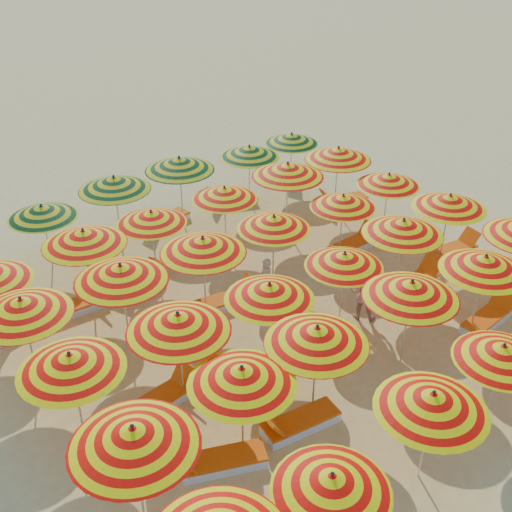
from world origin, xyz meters
The scene contains 48 objects.
ground centered at (0.00, 0.00, 0.00)m, with size 120.00×120.00×0.00m, color #E9C567.
umbrella_1 centered at (-3.58, -6.07, 1.84)m, with size 2.30×2.30×2.10m.
umbrella_2 centered at (-0.98, -5.94, 1.96)m, with size 2.30×2.30×2.23m.
umbrella_3 centered at (1.35, -5.84, 1.84)m, with size 1.99×1.99×2.09m.
umbrella_6 centered at (-5.69, -3.53, 2.11)m, with size 2.86×2.86×2.40m.
umbrella_7 centered at (-3.29, -3.31, 1.98)m, with size 2.35×2.35×2.25m.
umbrella_8 centered at (-1.40, -3.33, 2.04)m, with size 2.78×2.78×2.32m.
umbrella_9 centered at (1.37, -3.43, 2.08)m, with size 2.75×2.75×2.36m.
umbrella_10 centered at (3.72, -3.72, 2.02)m, with size 2.61×2.61×2.30m.
umbrella_12 centered at (-5.69, -0.98, 1.99)m, with size 2.54×2.54×2.27m.
umbrella_13 centered at (-3.43, -1.28, 2.09)m, with size 2.25×2.25×2.37m.
umbrella_14 centered at (-1.08, -1.40, 1.95)m, with size 2.74×2.74×2.22m.
umbrella_15 centered at (1.37, -1.32, 1.85)m, with size 2.62×2.62×2.11m.
umbrella_16 centered at (3.55, -1.30, 2.04)m, with size 2.80×2.80×2.32m.
umbrella_17 centered at (5.85, -1.04, 2.00)m, with size 2.26×2.26×2.27m.
umbrella_18 centered at (-5.79, 1.32, 2.04)m, with size 2.60×2.60×2.32m.
umbrella_19 centered at (-3.47, 1.18, 2.10)m, with size 2.41×2.41×2.38m.
umbrella_20 centered at (-1.21, 1.12, 2.07)m, with size 2.53×2.53×2.36m.
umbrella_21 centered at (1.18, 1.23, 1.90)m, with size 2.16×2.16×2.16m.
umbrella_22 centered at (3.70, 1.10, 1.83)m, with size 2.50×2.50×2.08m.
umbrella_23 centered at (5.88, 1.29, 1.85)m, with size 2.32×2.32×2.11m.
umbrella_25 centered at (-3.41, 3.35, 2.06)m, with size 2.90×2.90×2.34m.
umbrella_26 centered at (-1.28, 3.62, 1.85)m, with size 2.09×2.09×2.10m.
umbrella_27 centered at (1.24, 3.64, 1.86)m, with size 2.47×2.47×2.11m.
umbrella_28 centered at (3.45, 3.33, 2.13)m, with size 2.72×2.72×2.42m.
umbrella_29 centered at (5.71, 3.40, 2.09)m, with size 2.68×2.68×2.37m.
umbrella_31 centered at (-3.55, 5.86, 1.84)m, with size 2.01×2.01×2.09m.
umbrella_32 centered at (-1.24, 5.89, 2.06)m, with size 2.88×2.88×2.34m.
umbrella_33 centered at (1.06, 5.88, 2.10)m, with size 2.74×2.74×2.39m.
umbrella_34 centered at (3.73, 5.69, 1.93)m, with size 2.67×2.67×2.20m.
umbrella_35 centered at (5.86, 5.95, 1.84)m, with size 2.43×2.43×2.09m.
lounger_3 centered at (-3.89, -3.39, 0.15)m, with size 1.82×1.21×0.69m.
lounger_4 centered at (-2.00, -3.56, 0.15)m, with size 1.80×0.82×0.69m.
lounger_5 centered at (4.32, -3.79, 0.15)m, with size 1.78×0.73×0.69m.
lounger_6 centered at (-3.93, -1.17, 0.15)m, with size 1.79×0.78×0.69m.
lounger_7 centered at (4.15, -1.52, 0.15)m, with size 1.77×0.70×0.69m.
lounger_8 centered at (6.45, -1.01, 0.15)m, with size 1.81×0.87×0.69m.
lounger_9 centered at (-0.62, 1.05, 0.15)m, with size 1.80×0.84×0.69m.
lounger_10 centered at (4.30, 1.10, 0.15)m, with size 1.74×0.60×0.69m.
lounger_11 centered at (-5.38, 3.40, 0.15)m, with size 1.82×0.93×0.69m.
lounger_12 centered at (-3.91, 3.29, 0.15)m, with size 1.77×0.69×0.69m.
lounger_13 centered at (-1.87, 3.59, 0.15)m, with size 1.82×1.21×0.69m.
lounger_14 centered at (6.21, 3.53, 0.15)m, with size 1.82×0.93×0.69m.
lounger_16 centered at (0.46, 6.09, 0.15)m, with size 1.80×0.83×0.69m.
lounger_17 centered at (3.14, 5.95, 0.15)m, with size 1.82×1.18×0.69m.
lounger_18 centered at (6.36, 6.04, 0.15)m, with size 1.83×1.12×0.69m.
beachgoer_a centered at (0.40, 0.58, 0.65)m, with size 0.47×0.31×1.30m, color tan.
beachgoer_b centered at (1.91, -1.57, 0.78)m, with size 0.76×0.59×1.57m, color tan.
Camera 1 is at (-8.71, -10.74, 10.12)m, focal length 45.00 mm.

